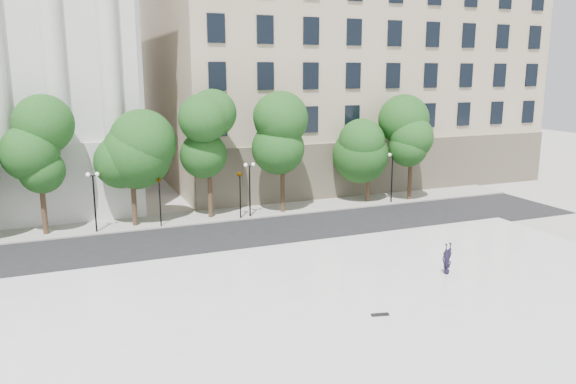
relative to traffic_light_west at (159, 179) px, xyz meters
name	(u,v)px	position (x,y,z in m)	size (l,w,h in m)	color
ground	(304,375)	(1.45, -22.30, -3.60)	(160.00, 160.00, 0.00)	#BAB8B0
plaza	(275,335)	(1.45, -19.30, -3.37)	(44.00, 22.00, 0.45)	white
street	(194,242)	(1.45, -4.30, -3.59)	(60.00, 8.00, 0.02)	black
far_sidewalk	(177,219)	(1.45, 1.70, -3.54)	(60.00, 4.00, 0.12)	#AFACA2
building_east	(328,71)	(21.45, 16.61, 7.55)	(36.00, 26.15, 23.00)	#BAA88E
traffic_light_west	(159,179)	(0.00, 0.00, 0.00)	(0.72, 1.56, 4.12)	black
traffic_light_east	(240,172)	(6.01, 0.00, 0.09)	(0.91, 1.75, 4.19)	black
person_lying	(446,270)	(12.34, -16.54, -2.91)	(0.62, 0.41, 1.70)	black
skateboard	(380,315)	(6.28, -19.74, -3.11)	(0.80, 0.21, 0.08)	black
street_trees	(146,154)	(-0.66, 1.04, 1.69)	(45.56, 4.76, 8.03)	#382619
lamp_posts	(179,186)	(1.45, 0.30, -0.65)	(37.34, 0.28, 4.35)	black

